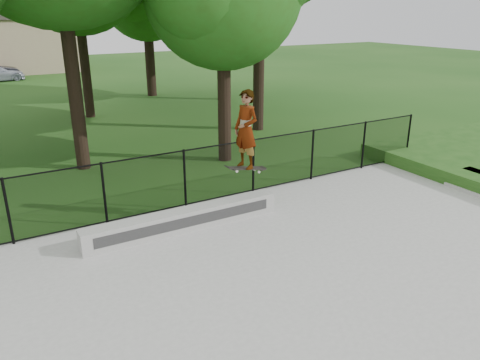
{
  "coord_description": "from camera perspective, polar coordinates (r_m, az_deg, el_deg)",
  "views": [
    {
      "loc": [
        -4.28,
        -4.21,
        4.78
      ],
      "look_at": [
        0.6,
        4.2,
        1.2
      ],
      "focal_mm": 35.0,
      "sensor_mm": 36.0,
      "label": 1
    }
  ],
  "objects": [
    {
      "name": "skater_airborne",
      "position": [
        10.61,
        0.74,
        6.02
      ],
      "size": [
        0.83,
        0.74,
        1.96
      ],
      "color": "black",
      "rests_on": "ground"
    },
    {
      "name": "ground",
      "position": [
        7.68,
        12.64,
        -18.88
      ],
      "size": [
        100.0,
        100.0,
        0.0
      ],
      "primitive_type": "plane",
      "color": "#1E4B15",
      "rests_on": "ground"
    },
    {
      "name": "concrete_slab",
      "position": [
        7.66,
        12.66,
        -18.7
      ],
      "size": [
        14.0,
        12.0,
        0.06
      ],
      "primitive_type": "cube",
      "color": "#9D9D98",
      "rests_on": "ground"
    },
    {
      "name": "grind_ledge",
      "position": [
        10.65,
        -6.8,
        -4.83
      ],
      "size": [
        4.61,
        0.4,
        0.48
      ],
      "primitive_type": "cube",
      "color": "#B8B8B2",
      "rests_on": "concrete_slab"
    },
    {
      "name": "concrete_steps",
      "position": [
        14.64,
        27.02,
        -0.43
      ],
      "size": [
        1.07,
        1.2,
        0.45
      ],
      "color": "#9D9D98",
      "rests_on": "ground"
    },
    {
      "name": "chainlink_fence",
      "position": [
        11.68,
        -6.75,
        0.19
      ],
      "size": [
        16.06,
        0.06,
        1.5
      ],
      "color": "black",
      "rests_on": "concrete_slab"
    }
  ]
}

